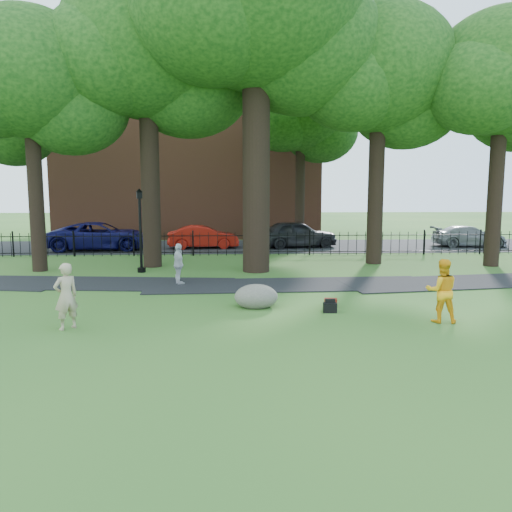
{
  "coord_description": "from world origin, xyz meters",
  "views": [
    {
      "loc": [
        -0.95,
        -13.41,
        3.38
      ],
      "look_at": [
        -0.24,
        2.0,
        1.31
      ],
      "focal_mm": 35.0,
      "sensor_mm": 36.0,
      "label": 1
    }
  ],
  "objects_px": {
    "woman": "(66,296)",
    "man": "(442,291)",
    "big_tree": "(259,15)",
    "boulder": "(256,295)",
    "red_sedan": "(203,237)",
    "lamppost": "(140,232)"
  },
  "relations": [
    {
      "from": "man",
      "to": "boulder",
      "type": "distance_m",
      "value": 5.02
    },
    {
      "from": "man",
      "to": "red_sedan",
      "type": "distance_m",
      "value": 17.78
    },
    {
      "from": "big_tree",
      "to": "man",
      "type": "bearing_deg",
      "value": -62.99
    },
    {
      "from": "big_tree",
      "to": "woman",
      "type": "xyz_separation_m",
      "value": [
        -5.13,
        -8.5,
        -9.33
      ]
    },
    {
      "from": "big_tree",
      "to": "lamppost",
      "type": "xyz_separation_m",
      "value": [
        -4.85,
        -0.12,
        -8.47
      ]
    },
    {
      "from": "big_tree",
      "to": "man",
      "type": "distance_m",
      "value": 13.17
    },
    {
      "from": "boulder",
      "to": "lamppost",
      "type": "height_order",
      "value": "lamppost"
    },
    {
      "from": "big_tree",
      "to": "red_sedan",
      "type": "relative_size",
      "value": 3.58
    },
    {
      "from": "woman",
      "to": "lamppost",
      "type": "bearing_deg",
      "value": -134.52
    },
    {
      "from": "woman",
      "to": "lamppost",
      "type": "height_order",
      "value": "lamppost"
    },
    {
      "from": "lamppost",
      "to": "boulder",
      "type": "bearing_deg",
      "value": -73.51
    },
    {
      "from": "man",
      "to": "boulder",
      "type": "xyz_separation_m",
      "value": [
        -4.65,
        1.83,
        -0.45
      ]
    },
    {
      "from": "lamppost",
      "to": "red_sedan",
      "type": "distance_m",
      "value": 8.48
    },
    {
      "from": "woman",
      "to": "man",
      "type": "relative_size",
      "value": 1.0
    },
    {
      "from": "big_tree",
      "to": "boulder",
      "type": "distance_m",
      "value": 11.72
    },
    {
      "from": "red_sedan",
      "to": "boulder",
      "type": "bearing_deg",
      "value": -175.34
    },
    {
      "from": "woman",
      "to": "boulder",
      "type": "relative_size",
      "value": 1.3
    },
    {
      "from": "woman",
      "to": "man",
      "type": "distance_m",
      "value": 9.35
    },
    {
      "from": "lamppost",
      "to": "red_sedan",
      "type": "height_order",
      "value": "lamppost"
    },
    {
      "from": "big_tree",
      "to": "boulder",
      "type": "relative_size",
      "value": 11.49
    },
    {
      "from": "boulder",
      "to": "lamppost",
      "type": "distance_m",
      "value": 7.83
    },
    {
      "from": "woman",
      "to": "boulder",
      "type": "xyz_separation_m",
      "value": [
        4.7,
        2.05,
        -0.45
      ]
    }
  ]
}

